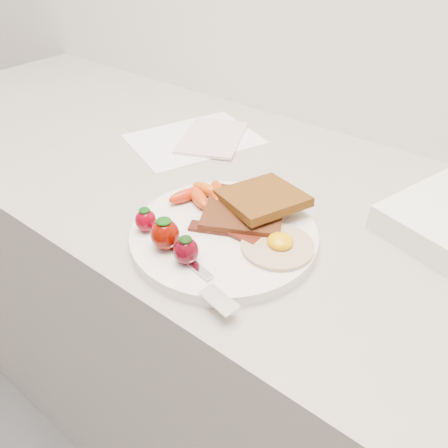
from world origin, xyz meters
The scene contains 11 objects.
counter centered at (0.00, 1.70, 0.45)m, with size 2.00×0.60×0.90m, color gray.
plate centered at (0.00, 1.56, 0.91)m, with size 0.27×0.27×0.02m, color white.
toast_lower centered at (0.01, 1.61, 0.93)m, with size 0.12×0.12×0.01m, color black.
toast_upper centered at (0.02, 1.64, 0.94)m, with size 0.11×0.11×0.01m, color #3F2008.
fried_egg centered at (0.09, 1.57, 0.92)m, with size 0.11×0.11×0.02m.
bacon_strips centered at (0.01, 1.56, 0.92)m, with size 0.11×0.08×0.01m.
baby_carrots centered at (-0.07, 1.60, 0.93)m, with size 0.08×0.10×0.02m.
strawberries centered at (-0.03, 1.48, 0.94)m, with size 0.12×0.05×0.05m.
fork centered at (0.04, 1.46, 0.92)m, with size 0.18×0.06×0.00m.
paper_sheet centered at (-0.25, 1.78, 0.90)m, with size 0.19×0.25×0.00m, color white.
notepad centered at (-0.22, 1.81, 0.91)m, with size 0.12×0.17×0.01m, color beige.
Camera 1 is at (0.31, 1.17, 1.30)m, focal length 35.00 mm.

